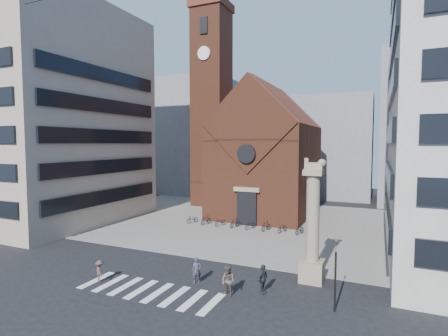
{
  "coord_description": "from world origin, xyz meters",
  "views": [
    {
      "loc": [
        14.1,
        -21.37,
        9.67
      ],
      "look_at": [
        1.01,
        8.0,
        7.42
      ],
      "focal_mm": 28.0,
      "sensor_mm": 36.0,
      "label": 1
    }
  ],
  "objects": [
    {
      "name": "pedestrian_1",
      "position": [
        5.58,
        -1.61,
        0.98
      ],
      "size": [
        1.13,
        0.99,
        1.95
      ],
      "primitive_type": "imported",
      "rotation": [
        0.0,
        0.0,
        -0.31
      ],
      "color": "#564A45",
      "rests_on": "ground"
    },
    {
      "name": "building_left",
      "position": [
        -24.0,
        10.0,
        13.0
      ],
      "size": [
        18.0,
        20.0,
        26.0
      ],
      "primitive_type": "cube",
      "color": "tan",
      "rests_on": "ground"
    },
    {
      "name": "zebra_crossing",
      "position": [
        0.55,
        -3.0,
        0.01
      ],
      "size": [
        10.2,
        3.2,
        0.01
      ],
      "primitive_type": null,
      "color": "white",
      "rests_on": "ground"
    },
    {
      "name": "scooter_4",
      "position": [
        1.01,
        15.24,
        0.53
      ],
      "size": [
        1.16,
        1.94,
        0.97
      ],
      "primitive_type": "imported",
      "rotation": [
        0.0,
        0.0,
        -0.3
      ],
      "color": "black",
      "rests_on": "piazza"
    },
    {
      "name": "bg_block_mid",
      "position": [
        6.0,
        45.0,
        9.0
      ],
      "size": [
        14.0,
        12.0,
        18.0
      ],
      "primitive_type": "cube",
      "color": "gray",
      "rests_on": "ground"
    },
    {
      "name": "piazza",
      "position": [
        0.0,
        19.0,
        0.03
      ],
      "size": [
        46.0,
        30.0,
        0.05
      ],
      "primitive_type": "cube",
      "color": "gray",
      "rests_on": "ground"
    },
    {
      "name": "scooter_1",
      "position": [
        -4.55,
        15.24,
        0.59
      ],
      "size": [
        1.01,
        1.85,
        1.07
      ],
      "primitive_type": "imported",
      "rotation": [
        0.0,
        0.0,
        -0.3
      ],
      "color": "black",
      "rests_on": "piazza"
    },
    {
      "name": "scooter_3",
      "position": [
        -0.84,
        15.24,
        0.59
      ],
      "size": [
        1.01,
        1.85,
        1.07
      ],
      "primitive_type": "imported",
      "rotation": [
        0.0,
        0.0,
        -0.3
      ],
      "color": "black",
      "rests_on": "piazza"
    },
    {
      "name": "pedestrian_3",
      "position": [
        -3.55,
        -3.15,
        0.76
      ],
      "size": [
        1.14,
        1.0,
        1.53
      ],
      "primitive_type": "imported",
      "rotation": [
        0.0,
        0.0,
        2.58
      ],
      "color": "#4F3B34",
      "rests_on": "ground"
    },
    {
      "name": "church",
      "position": [
        0.0,
        25.04,
        7.98
      ],
      "size": [
        12.0,
        16.65,
        18.0
      ],
      "color": "brown",
      "rests_on": "ground"
    },
    {
      "name": "traffic_light",
      "position": [
        12.0,
        -1.0,
        2.29
      ],
      "size": [
        0.13,
        0.16,
        4.3
      ],
      "color": "black",
      "rests_on": "ground"
    },
    {
      "name": "pedestrian_2",
      "position": [
        7.46,
        -0.31,
        0.95
      ],
      "size": [
        0.67,
        1.18,
        1.89
      ],
      "primitive_type": "imported",
      "rotation": [
        0.0,
        0.0,
        1.38
      ],
      "color": "#292830",
      "rests_on": "ground"
    },
    {
      "name": "scooter_7",
      "position": [
        6.58,
        15.24,
        0.59
      ],
      "size": [
        1.01,
        1.85,
        1.07
      ],
      "primitive_type": "imported",
      "rotation": [
        0.0,
        0.0,
        -0.3
      ],
      "color": "black",
      "rests_on": "piazza"
    },
    {
      "name": "scooter_0",
      "position": [
        -6.41,
        15.24,
        0.53
      ],
      "size": [
        1.16,
        1.94,
        0.97
      ],
      "primitive_type": "imported",
      "rotation": [
        0.0,
        0.0,
        -0.3
      ],
      "color": "black",
      "rests_on": "piazza"
    },
    {
      "name": "ground",
      "position": [
        0.0,
        0.0,
        0.0
      ],
      "size": [
        120.0,
        120.0,
        0.0
      ],
      "primitive_type": "plane",
      "color": "black",
      "rests_on": "ground"
    },
    {
      "name": "pedestrian_0",
      "position": [
        2.76,
        -0.56,
        0.9
      ],
      "size": [
        0.78,
        0.72,
        1.8
      ],
      "primitive_type": "imported",
      "rotation": [
        0.0,
        0.0,
        0.6
      ],
      "color": "#393347",
      "rests_on": "ground"
    },
    {
      "name": "scooter_2",
      "position": [
        -2.7,
        15.24,
        0.53
      ],
      "size": [
        1.16,
        1.94,
        0.97
      ],
      "primitive_type": "imported",
      "rotation": [
        0.0,
        0.0,
        -0.3
      ],
      "color": "black",
      "rests_on": "piazza"
    },
    {
      "name": "bg_block_left",
      "position": [
        -20.0,
        40.0,
        11.0
      ],
      "size": [
        16.0,
        14.0,
        22.0
      ],
      "primitive_type": "cube",
      "color": "gray",
      "rests_on": "ground"
    },
    {
      "name": "bg_block_right",
      "position": [
        22.0,
        42.0,
        12.0
      ],
      "size": [
        16.0,
        14.0,
        24.0
      ],
      "primitive_type": "cube",
      "color": "gray",
      "rests_on": "ground"
    },
    {
      "name": "lion_column",
      "position": [
        10.01,
        3.0,
        3.46
      ],
      "size": [
        1.63,
        1.6,
        8.68
      ],
      "color": "gray",
      "rests_on": "ground"
    },
    {
      "name": "campanile",
      "position": [
        -10.0,
        28.0,
        15.74
      ],
      "size": [
        5.5,
        5.5,
        31.2
      ],
      "color": "brown",
      "rests_on": "ground"
    },
    {
      "name": "scooter_5",
      "position": [
        2.87,
        15.24,
        0.59
      ],
      "size": [
        1.01,
        1.85,
        1.07
      ],
      "primitive_type": "imported",
      "rotation": [
        0.0,
        0.0,
        -0.3
      ],
      "color": "black",
      "rests_on": "piazza"
    },
    {
      "name": "scooter_6",
      "position": [
        4.72,
        15.24,
        0.53
      ],
      "size": [
        1.16,
        1.94,
        0.97
      ],
      "primitive_type": "imported",
      "rotation": [
        0.0,
        0.0,
        -0.3
      ],
      "color": "black",
      "rests_on": "piazza"
    }
  ]
}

